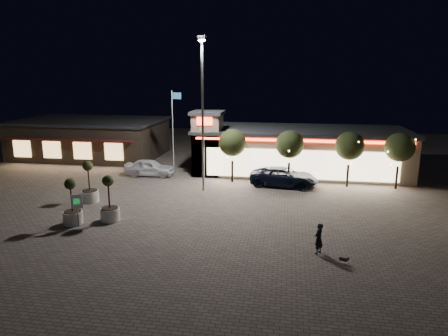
% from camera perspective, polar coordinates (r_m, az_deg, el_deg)
% --- Properties ---
extents(ground, '(90.00, 90.00, 0.00)m').
position_cam_1_polar(ground, '(26.76, -10.78, -7.73)').
color(ground, '#6D6358').
rests_on(ground, ground).
extents(retail_building, '(20.40, 8.40, 6.10)m').
position_cam_1_polar(retail_building, '(39.91, 10.03, 2.59)').
color(retail_building, gray).
rests_on(retail_building, ground).
extents(restaurant_building, '(16.40, 11.00, 4.30)m').
position_cam_1_polar(restaurant_building, '(49.56, -18.39, 4.13)').
color(restaurant_building, '#382D23').
rests_on(restaurant_building, ground).
extents(floodlight_pole, '(0.60, 0.40, 12.38)m').
position_cam_1_polar(floodlight_pole, '(32.24, -3.08, 8.88)').
color(floodlight_pole, gray).
rests_on(floodlight_pole, ground).
extents(flagpole, '(0.95, 0.10, 8.00)m').
position_cam_1_polar(flagpole, '(38.25, -7.20, 6.08)').
color(flagpole, white).
rests_on(flagpole, ground).
extents(string_tree_a, '(2.42, 2.42, 4.79)m').
position_cam_1_polar(string_tree_a, '(35.25, 1.21, 3.62)').
color(string_tree_a, '#332319').
rests_on(string_tree_a, ground).
extents(string_tree_b, '(2.42, 2.42, 4.79)m').
position_cam_1_polar(string_tree_b, '(34.92, 9.37, 3.35)').
color(string_tree_b, '#332319').
rests_on(string_tree_b, ground).
extents(string_tree_c, '(2.42, 2.42, 4.79)m').
position_cam_1_polar(string_tree_c, '(35.31, 17.52, 3.01)').
color(string_tree_c, '#332319').
rests_on(string_tree_c, ground).
extents(string_tree_d, '(2.42, 2.42, 4.79)m').
position_cam_1_polar(string_tree_d, '(36.11, 23.81, 2.71)').
color(string_tree_d, '#332319').
rests_on(string_tree_d, ground).
extents(pickup_truck, '(6.06, 3.26, 1.62)m').
position_cam_1_polar(pickup_truck, '(34.91, 8.54, -1.25)').
color(pickup_truck, black).
rests_on(pickup_truck, ground).
extents(white_sedan, '(4.75, 2.02, 1.60)m').
position_cam_1_polar(white_sedan, '(38.61, -10.59, 0.07)').
color(white_sedan, white).
rests_on(white_sedan, ground).
extents(pedestrian, '(0.70, 0.75, 1.72)m').
position_cam_1_polar(pedestrian, '(22.39, 13.37, -9.78)').
color(pedestrian, black).
rests_on(pedestrian, ground).
extents(dog, '(0.50, 0.33, 0.27)m').
position_cam_1_polar(dog, '(21.86, 16.89, -12.30)').
color(dog, '#59514C').
rests_on(dog, ground).
extents(planter_left, '(1.30, 1.30, 3.19)m').
position_cam_1_polar(planter_left, '(31.88, -18.65, -2.90)').
color(planter_left, beige).
rests_on(planter_left, ground).
extents(planter_mid, '(1.24, 1.24, 3.05)m').
position_cam_1_polar(planter_mid, '(27.67, -20.84, -5.62)').
color(planter_mid, beige).
rests_on(planter_mid, ground).
extents(planter_right, '(1.26, 1.26, 3.10)m').
position_cam_1_polar(planter_right, '(27.50, -16.02, -5.33)').
color(planter_right, beige).
rests_on(planter_right, ground).
extents(valet_sign, '(0.67, 0.31, 2.12)m').
position_cam_1_polar(valet_sign, '(26.96, -20.26, -4.85)').
color(valet_sign, gray).
rests_on(valet_sign, ground).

